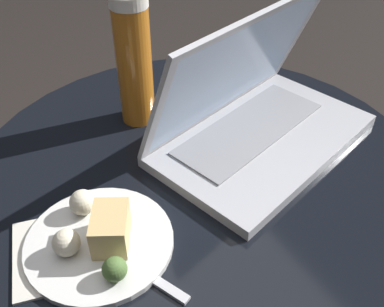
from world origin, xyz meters
The scene contains 6 objects.
table centered at (0.00, 0.00, 0.39)m, with size 0.74×0.74×0.52m.
napkin centered at (-0.21, -0.05, 0.52)m, with size 0.21×0.17×0.00m.
laptop centered at (0.12, 0.02, 0.56)m, with size 0.41×0.31×0.23m.
beer_glass centered at (-0.02, 0.18, 0.63)m, with size 0.06×0.06×0.23m.
snack_plate centered at (-0.19, -0.06, 0.53)m, with size 0.20×0.20×0.06m.
fork centered at (-0.18, -0.10, 0.52)m, with size 0.09×0.17×0.00m.
Camera 1 is at (-0.28, -0.45, 0.99)m, focal length 42.00 mm.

